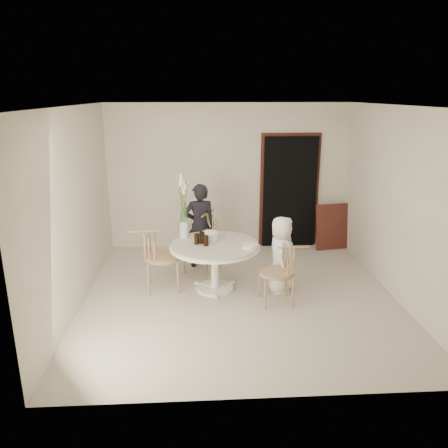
{
  "coord_description": "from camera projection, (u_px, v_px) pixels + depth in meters",
  "views": [
    {
      "loc": [
        -0.58,
        -5.81,
        2.86
      ],
      "look_at": [
        -0.21,
        0.3,
        1.02
      ],
      "focal_mm": 35.0,
      "sensor_mm": 36.0,
      "label": 1
    }
  ],
  "objects": [
    {
      "name": "birthday_cake",
      "position": [
        210.0,
        236.0,
        6.56
      ],
      "size": [
        0.26,
        0.26,
        0.17
      ],
      "rotation": [
        0.0,
        0.0,
        -0.4
      ],
      "color": "white",
      "rests_on": "table"
    },
    {
      "name": "chair_right",
      "position": [
        285.0,
        266.0,
        6.08
      ],
      "size": [
        0.52,
        0.48,
        0.84
      ],
      "rotation": [
        0.0,
        0.0,
        -1.53
      ],
      "color": "tan",
      "rests_on": "ground"
    },
    {
      "name": "ground",
      "position": [
        239.0,
        296.0,
        6.41
      ],
      "size": [
        4.5,
        4.5,
        0.0
      ],
      "primitive_type": "plane",
      "color": "beige",
      "rests_on": "ground"
    },
    {
      "name": "flower_vase",
      "position": [
        184.0,
        209.0,
        6.56
      ],
      "size": [
        0.14,
        0.14,
        1.03
      ],
      "rotation": [
        0.0,
        0.0,
        0.04
      ],
      "color": "silver",
      "rests_on": "table"
    },
    {
      "name": "table",
      "position": [
        215.0,
        251.0,
        6.45
      ],
      "size": [
        1.33,
        1.33,
        0.73
      ],
      "color": "white",
      "rests_on": "ground"
    },
    {
      "name": "cola_tumbler_c",
      "position": [
        202.0,
        238.0,
        6.43
      ],
      "size": [
        0.1,
        0.1,
        0.17
      ],
      "primitive_type": "cylinder",
      "rotation": [
        0.0,
        0.0,
        -0.22
      ],
      "color": "black",
      "rests_on": "table"
    },
    {
      "name": "cola_tumbler_a",
      "position": [
        197.0,
        239.0,
        6.39
      ],
      "size": [
        0.08,
        0.08,
        0.16
      ],
      "primitive_type": "cylinder",
      "rotation": [
        0.0,
        0.0,
        0.09
      ],
      "color": "black",
      "rests_on": "table"
    },
    {
      "name": "boy",
      "position": [
        281.0,
        255.0,
        6.42
      ],
      "size": [
        0.48,
        0.63,
        1.16
      ],
      "primitive_type": "imported",
      "rotation": [
        0.0,
        0.0,
        1.36
      ],
      "color": "white",
      "rests_on": "ground"
    },
    {
      "name": "chair_far",
      "position": [
        205.0,
        233.0,
        7.28
      ],
      "size": [
        0.67,
        0.7,
        0.95
      ],
      "rotation": [
        0.0,
        0.0,
        -0.43
      ],
      "color": "tan",
      "rests_on": "ground"
    },
    {
      "name": "cola_tumbler_b",
      "position": [
        206.0,
        241.0,
        6.33
      ],
      "size": [
        0.09,
        0.09,
        0.15
      ],
      "primitive_type": "cylinder",
      "rotation": [
        0.0,
        0.0,
        -0.28
      ],
      "color": "black",
      "rests_on": "table"
    },
    {
      "name": "door_trim",
      "position": [
        289.0,
        189.0,
        8.29
      ],
      "size": [
        1.12,
        0.03,
        2.22
      ],
      "primitive_type": "cube",
      "color": "#52251C",
      "rests_on": "ground"
    },
    {
      "name": "doorway",
      "position": [
        290.0,
        192.0,
        8.27
      ],
      "size": [
        1.0,
        0.1,
        2.1
      ],
      "primitive_type": "cube",
      "color": "black",
      "rests_on": "ground"
    },
    {
      "name": "room_shell",
      "position": [
        241.0,
        188.0,
        5.95
      ],
      "size": [
        4.5,
        4.5,
        4.5
      ],
      "color": "silver",
      "rests_on": "ground"
    },
    {
      "name": "picture_frame",
      "position": [
        332.0,
        227.0,
        8.27
      ],
      "size": [
        0.67,
        0.29,
        0.86
      ],
      "primitive_type": "cube",
      "rotation": [
        -0.17,
        0.0,
        0.16
      ],
      "color": "#52251C",
      "rests_on": "ground"
    },
    {
      "name": "girl",
      "position": [
        200.0,
        226.0,
        7.33
      ],
      "size": [
        0.56,
        0.4,
        1.44
      ],
      "primitive_type": "imported",
      "rotation": [
        0.0,
        0.0,
        3.25
      ],
      "color": "black",
      "rests_on": "ground"
    },
    {
      "name": "cola_tumbler_d",
      "position": [
        206.0,
        240.0,
        6.36
      ],
      "size": [
        0.08,
        0.08,
        0.14
      ],
      "primitive_type": "cylinder",
      "rotation": [
        0.0,
        0.0,
        0.27
      ],
      "color": "black",
      "rests_on": "table"
    },
    {
      "name": "plate_stack",
      "position": [
        250.0,
        246.0,
        6.24
      ],
      "size": [
        0.23,
        0.23,
        0.05
      ],
      "primitive_type": "cylinder",
      "rotation": [
        0.0,
        0.0,
        -0.04
      ],
      "color": "white",
      "rests_on": "table"
    },
    {
      "name": "chair_left",
      "position": [
        153.0,
        251.0,
        6.48
      ],
      "size": [
        0.59,
        0.55,
        0.94
      ],
      "rotation": [
        0.0,
        0.0,
        1.64
      ],
      "color": "tan",
      "rests_on": "ground"
    }
  ]
}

